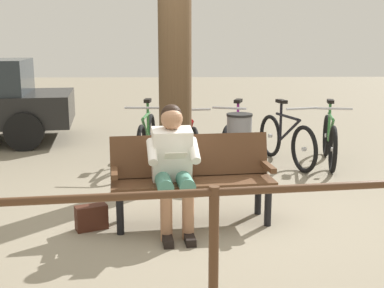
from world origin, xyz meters
name	(u,v)px	position (x,y,z in m)	size (l,w,h in m)	color
ground_plane	(196,219)	(0.00, 0.00, 0.00)	(40.00, 40.00, 0.00)	gray
bench	(192,172)	(0.05, 0.05, 0.51)	(1.65, 0.67, 0.87)	#51331E
person_reading	(173,162)	(0.23, 0.24, 0.66)	(0.52, 0.80, 1.20)	white
handbag	(91,217)	(1.02, 0.26, 0.12)	(0.30, 0.14, 0.24)	#3F1E14
tree_trunk	(175,57)	(0.21, -1.42, 1.60)	(0.41, 0.41, 3.19)	#4C3823
litter_bin	(239,145)	(-0.63, -1.61, 0.43)	(0.35, 0.35, 0.85)	slate
bicycle_purple	(330,140)	(-2.06, -2.25, 0.36)	(0.52, 1.66, 0.94)	black
bicycle_green	(286,140)	(-1.42, -2.26, 0.36)	(0.61, 1.63, 0.94)	black
bicycle_red	(235,139)	(-0.67, -2.34, 0.36)	(0.67, 1.61, 0.94)	black
bicycle_black	(188,141)	(0.03, -2.22, 0.36)	(0.48, 1.67, 0.94)	black
bicycle_orange	(147,139)	(0.64, -2.41, 0.36)	(0.48, 1.68, 0.94)	black
railing_fence	(214,221)	(-0.05, 1.68, 0.61)	(3.61, 0.51, 0.85)	#51331E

